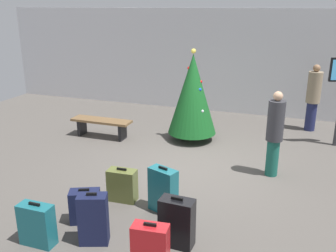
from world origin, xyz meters
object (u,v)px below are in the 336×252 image
at_px(waiting_bench, 102,124).
at_px(suitcase_4, 85,206).
at_px(traveller_0, 313,96).
at_px(suitcase_1, 163,190).
at_px(suitcase_5, 177,223).
at_px(suitcase_3, 122,185).
at_px(holiday_tree, 193,94).
at_px(suitcase_6, 37,225).
at_px(traveller_1, 275,132).
at_px(suitcase_2, 150,251).
at_px(suitcase_0, 93,219).

distance_m(waiting_bench, suitcase_4, 4.03).
xyz_separation_m(traveller_0, suitcase_1, (-2.36, -5.36, -0.57)).
xyz_separation_m(suitcase_1, suitcase_5, (0.51, -0.81, -0.02)).
height_order(traveller_0, suitcase_3, traveller_0).
distance_m(holiday_tree, suitcase_6, 5.14).
xyz_separation_m(traveller_0, suitcase_3, (-3.17, -5.25, -0.67)).
distance_m(suitcase_1, suitcase_6, 2.02).
bearing_deg(suitcase_4, traveller_0, 60.58).
distance_m(traveller_1, suitcase_6, 4.66).
height_order(traveller_1, suitcase_3, traveller_1).
bearing_deg(suitcase_3, suitcase_4, -107.34).
bearing_deg(holiday_tree, suitcase_3, -94.95).
height_order(suitcase_2, suitcase_5, suitcase_5).
xyz_separation_m(traveller_0, traveller_1, (-0.76, -3.30, -0.03)).
distance_m(suitcase_1, suitcase_3, 0.82).
xyz_separation_m(traveller_1, suitcase_6, (-3.00, -3.51, -0.61)).
distance_m(suitcase_0, suitcase_3, 1.27).
xyz_separation_m(traveller_1, suitcase_0, (-2.25, -3.21, -0.54)).
bearing_deg(traveller_1, suitcase_2, -108.75).
relative_size(suitcase_1, suitcase_3, 1.31).
relative_size(suitcase_2, suitcase_4, 1.31).
height_order(holiday_tree, suitcase_2, holiday_tree).
bearing_deg(suitcase_3, waiting_bench, 125.09).
relative_size(suitcase_3, suitcase_5, 0.80).
relative_size(suitcase_1, suitcase_2, 1.06).
xyz_separation_m(suitcase_2, suitcase_4, (-1.45, 0.80, -0.09)).
relative_size(suitcase_3, suitcase_4, 1.07).
bearing_deg(suitcase_0, suitcase_5, 16.78).
height_order(traveller_0, suitcase_2, traveller_0).
bearing_deg(waiting_bench, traveller_1, -11.28).
bearing_deg(traveller_1, suitcase_0, -124.99).
relative_size(traveller_1, suitcase_2, 2.30).
xyz_separation_m(waiting_bench, suitcase_6, (1.39, -4.39, -0.05)).
distance_m(holiday_tree, suitcase_2, 5.19).
xyz_separation_m(traveller_1, suitcase_4, (-2.66, -2.76, -0.65)).
bearing_deg(suitcase_3, suitcase_2, -53.63).
bearing_deg(holiday_tree, traveller_0, 32.52).
bearing_deg(suitcase_3, suitcase_5, -34.81).
bearing_deg(suitcase_2, suitcase_5, 80.46).
xyz_separation_m(suitcase_3, suitcase_5, (1.31, -0.91, 0.08)).
bearing_deg(holiday_tree, suitcase_2, -79.90).
relative_size(suitcase_0, suitcase_4, 1.40).
height_order(suitcase_2, suitcase_6, suitcase_2).
bearing_deg(suitcase_3, suitcase_1, -7.41).
height_order(suitcase_1, suitcase_4, suitcase_1).
height_order(suitcase_1, suitcase_5, suitcase_1).
relative_size(suitcase_5, suitcase_6, 1.15).
height_order(traveller_1, suitcase_1, traveller_1).
bearing_deg(waiting_bench, suitcase_4, -64.60).
bearing_deg(suitcase_5, suitcase_2, -99.54).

